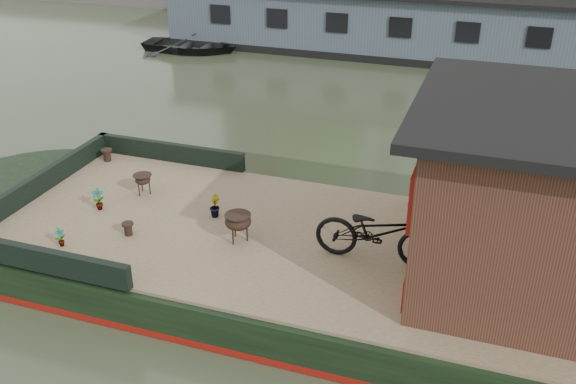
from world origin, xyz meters
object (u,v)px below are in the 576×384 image
(brazier_front, at_px, (238,228))
(brazier_rear, at_px, (143,184))
(bicycle, at_px, (378,232))
(dinghy, at_px, (190,41))
(cabin, at_px, (570,202))
(potted_plant_a, at_px, (98,199))

(brazier_front, height_order, brazier_rear, brazier_front)
(bicycle, relative_size, brazier_front, 3.99)
(dinghy, bearing_deg, brazier_front, -154.22)
(cabin, relative_size, potted_plant_a, 10.84)
(brazier_front, xyz_separation_m, dinghy, (-6.78, 11.82, -0.53))
(brazier_front, height_order, dinghy, brazier_front)
(cabin, distance_m, brazier_rear, 6.55)
(potted_plant_a, xyz_separation_m, brazier_rear, (0.39, 0.72, -0.01))
(cabin, distance_m, bicycle, 2.45)
(cabin, relative_size, dinghy, 1.23)
(bicycle, height_order, brazier_front, bicycle)
(cabin, distance_m, dinghy, 16.07)
(cabin, xyz_separation_m, dinghy, (-11.12, 11.50, -1.54))
(brazier_rear, relative_size, dinghy, 0.11)
(brazier_front, bearing_deg, dinghy, 119.83)
(potted_plant_a, distance_m, brazier_rear, 0.82)
(cabin, height_order, bicycle, cabin)
(bicycle, bearing_deg, potted_plant_a, 88.58)
(cabin, relative_size, bicycle, 2.28)
(brazier_rear, bearing_deg, bicycle, -10.29)
(brazier_front, relative_size, brazier_rear, 1.24)
(brazier_rear, bearing_deg, cabin, -4.92)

